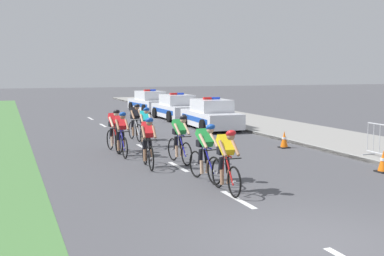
{
  "coord_description": "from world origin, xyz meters",
  "views": [
    {
      "loc": [
        -4.76,
        -6.46,
        2.85
      ],
      "look_at": [
        0.61,
        7.42,
        1.1
      ],
      "focal_mm": 45.12,
      "sensor_mm": 36.0,
      "label": 1
    }
  ],
  "objects_px": {
    "traffic_cone_near": "(284,140)",
    "police_car_third": "(150,102)",
    "cyclist_seventh": "(135,121)",
    "cyclist_third": "(148,142)",
    "cyclist_fourth": "(180,138)",
    "cyclist_eighth": "(145,126)",
    "traffic_cone_mid": "(383,161)",
    "cyclist_fifth": "(121,133)",
    "cyclist_second": "(205,151)",
    "police_car_second": "(176,108)",
    "police_car_nearest": "(211,115)",
    "cyclist_sixth": "(114,130)",
    "cyclist_lead": "(226,160)"
  },
  "relations": [
    {
      "from": "cyclist_lead",
      "to": "police_car_third",
      "type": "distance_m",
      "value": 23.16
    },
    {
      "from": "cyclist_fifth",
      "to": "cyclist_sixth",
      "type": "bearing_deg",
      "value": 90.69
    },
    {
      "from": "cyclist_fourth",
      "to": "traffic_cone_mid",
      "type": "xyz_separation_m",
      "value": [
        4.94,
        -3.36,
        -0.48
      ]
    },
    {
      "from": "cyclist_seventh",
      "to": "police_car_nearest",
      "type": "height_order",
      "value": "police_car_nearest"
    },
    {
      "from": "police_car_nearest",
      "to": "traffic_cone_near",
      "type": "height_order",
      "value": "police_car_nearest"
    },
    {
      "from": "cyclist_seventh",
      "to": "police_car_third",
      "type": "bearing_deg",
      "value": 71.47
    },
    {
      "from": "police_car_nearest",
      "to": "police_car_third",
      "type": "bearing_deg",
      "value": 89.99
    },
    {
      "from": "cyclist_fifth",
      "to": "traffic_cone_near",
      "type": "height_order",
      "value": "cyclist_fifth"
    },
    {
      "from": "cyclist_eighth",
      "to": "police_car_third",
      "type": "relative_size",
      "value": 0.38
    },
    {
      "from": "cyclist_third",
      "to": "traffic_cone_near",
      "type": "distance_m",
      "value": 6.08
    },
    {
      "from": "cyclist_third",
      "to": "police_car_nearest",
      "type": "distance_m",
      "value": 9.96
    },
    {
      "from": "cyclist_fifth",
      "to": "cyclist_sixth",
      "type": "xyz_separation_m",
      "value": [
        -0.01,
        1.01,
        0.0
      ]
    },
    {
      "from": "cyclist_second",
      "to": "cyclist_eighth",
      "type": "relative_size",
      "value": 1.0
    },
    {
      "from": "traffic_cone_near",
      "to": "cyclist_second",
      "type": "bearing_deg",
      "value": -140.59
    },
    {
      "from": "cyclist_sixth",
      "to": "cyclist_eighth",
      "type": "distance_m",
      "value": 1.47
    },
    {
      "from": "police_car_second",
      "to": "cyclist_eighth",
      "type": "bearing_deg",
      "value": -115.71
    },
    {
      "from": "police_car_second",
      "to": "police_car_third",
      "type": "relative_size",
      "value": 0.98
    },
    {
      "from": "cyclist_eighth",
      "to": "cyclist_seventh",
      "type": "bearing_deg",
      "value": 86.96
    },
    {
      "from": "traffic_cone_mid",
      "to": "traffic_cone_near",
      "type": "bearing_deg",
      "value": 93.18
    },
    {
      "from": "cyclist_lead",
      "to": "cyclist_fifth",
      "type": "xyz_separation_m",
      "value": [
        -1.2,
        5.72,
        0.0
      ]
    },
    {
      "from": "cyclist_fifth",
      "to": "cyclist_eighth",
      "type": "xyz_separation_m",
      "value": [
        1.3,
        1.68,
        0.0
      ]
    },
    {
      "from": "police_car_nearest",
      "to": "cyclist_seventh",
      "type": "bearing_deg",
      "value": -150.88
    },
    {
      "from": "police_car_second",
      "to": "traffic_cone_mid",
      "type": "bearing_deg",
      "value": -88.38
    },
    {
      "from": "cyclist_sixth",
      "to": "traffic_cone_near",
      "type": "bearing_deg",
      "value": -13.18
    },
    {
      "from": "police_car_second",
      "to": "traffic_cone_near",
      "type": "bearing_deg",
      "value": -89.02
    },
    {
      "from": "cyclist_third",
      "to": "cyclist_fourth",
      "type": "xyz_separation_m",
      "value": [
        1.12,
        0.34,
        0.0
      ]
    },
    {
      "from": "cyclist_second",
      "to": "cyclist_third",
      "type": "xyz_separation_m",
      "value": [
        -0.91,
        2.24,
        0.0
      ]
    },
    {
      "from": "cyclist_third",
      "to": "traffic_cone_mid",
      "type": "relative_size",
      "value": 2.69
    },
    {
      "from": "police_car_nearest",
      "to": "cyclist_fourth",
      "type": "bearing_deg",
      "value": -119.46
    },
    {
      "from": "police_car_nearest",
      "to": "police_car_second",
      "type": "bearing_deg",
      "value": 89.99
    },
    {
      "from": "cyclist_seventh",
      "to": "police_car_third",
      "type": "xyz_separation_m",
      "value": [
        4.5,
        13.41,
        -0.11
      ]
    },
    {
      "from": "cyclist_third",
      "to": "cyclist_eighth",
      "type": "bearing_deg",
      "value": 75.56
    },
    {
      "from": "cyclist_sixth",
      "to": "cyclist_fourth",
      "type": "bearing_deg",
      "value": -63.38
    },
    {
      "from": "cyclist_eighth",
      "to": "traffic_cone_near",
      "type": "xyz_separation_m",
      "value": [
        4.79,
        -2.09,
        -0.48
      ]
    },
    {
      "from": "cyclist_third",
      "to": "traffic_cone_mid",
      "type": "height_order",
      "value": "cyclist_third"
    },
    {
      "from": "cyclist_fourth",
      "to": "police_car_third",
      "type": "relative_size",
      "value": 0.38
    },
    {
      "from": "cyclist_second",
      "to": "cyclist_fifth",
      "type": "height_order",
      "value": "same"
    },
    {
      "from": "cyclist_seventh",
      "to": "police_car_third",
      "type": "relative_size",
      "value": 0.38
    },
    {
      "from": "cyclist_eighth",
      "to": "cyclist_fifth",
      "type": "bearing_deg",
      "value": -127.79
    },
    {
      "from": "cyclist_second",
      "to": "traffic_cone_near",
      "type": "relative_size",
      "value": 2.68
    },
    {
      "from": "cyclist_third",
      "to": "police_car_nearest",
      "type": "xyz_separation_m",
      "value": [
        5.59,
        8.24,
        -0.11
      ]
    },
    {
      "from": "police_car_second",
      "to": "cyclist_sixth",
      "type": "bearing_deg",
      "value": -120.06
    },
    {
      "from": "cyclist_lead",
      "to": "cyclist_seventh",
      "type": "relative_size",
      "value": 1.0
    },
    {
      "from": "cyclist_fourth",
      "to": "traffic_cone_mid",
      "type": "bearing_deg",
      "value": -34.24
    },
    {
      "from": "cyclist_seventh",
      "to": "police_car_nearest",
      "type": "xyz_separation_m",
      "value": [
        4.49,
        2.5,
        -0.11
      ]
    },
    {
      "from": "cyclist_sixth",
      "to": "cyclist_seventh",
      "type": "bearing_deg",
      "value": 60.87
    },
    {
      "from": "cyclist_second",
      "to": "cyclist_fourth",
      "type": "xyz_separation_m",
      "value": [
        0.21,
        2.57,
        0.0
      ]
    },
    {
      "from": "cyclist_seventh",
      "to": "traffic_cone_near",
      "type": "distance_m",
      "value": 6.16
    },
    {
      "from": "traffic_cone_near",
      "to": "traffic_cone_mid",
      "type": "relative_size",
      "value": 1.0
    },
    {
      "from": "traffic_cone_near",
      "to": "police_car_third",
      "type": "bearing_deg",
      "value": 90.65
    }
  ]
}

